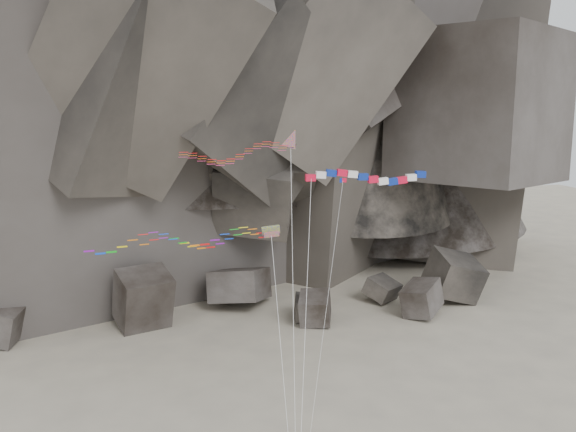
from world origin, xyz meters
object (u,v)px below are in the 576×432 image
object	(u,v)px
banner_kite	(366,178)
parafoil_kite	(177,239)
delta_kite	(231,153)
pennant_kite	(334,249)

from	to	relation	value
banner_kite	parafoil_kite	size ratio (longest dim) A/B	1.24
delta_kite	banner_kite	xyz separation A→B (m)	(9.91, -1.37, -2.02)
delta_kite	parafoil_kite	world-z (taller)	delta_kite
banner_kite	pennant_kite	distance (m)	5.90
parafoil_kite	banner_kite	bearing A→B (deg)	1.78
pennant_kite	banner_kite	bearing A→B (deg)	-6.42
banner_kite	parafoil_kite	bearing A→B (deg)	-179.22
parafoil_kite	pennant_kite	xyz separation A→B (m)	(11.61, -1.12, -1.28)
parafoil_kite	pennant_kite	distance (m)	11.74
parafoil_kite	pennant_kite	world-z (taller)	pennant_kite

